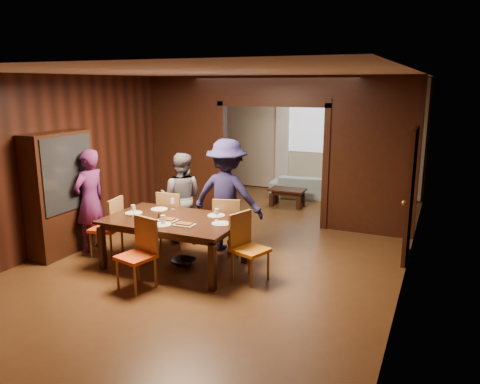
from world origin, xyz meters
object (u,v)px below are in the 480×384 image
at_px(person_navy, 227,196).
at_px(coffee_table, 287,197).
at_px(person_purple, 90,201).
at_px(chair_near, 136,255).
at_px(hutch, 60,194).
at_px(chair_far_l, 174,218).
at_px(chair_left, 106,227).
at_px(chair_far_r, 228,225).
at_px(dining_table, 175,242).
at_px(sofa, 310,187).
at_px(chair_right, 250,248).
at_px(person_grey, 181,198).

bearing_deg(person_navy, coffee_table, -92.06).
height_order(person_purple, chair_near, person_purple).
bearing_deg(person_navy, hutch, 24.02).
xyz_separation_m(person_purple, chair_near, (1.60, -0.96, -0.37)).
xyz_separation_m(person_navy, chair_far_l, (-0.94, -0.14, -0.45)).
relative_size(person_navy, coffee_table, 2.35).
distance_m(chair_left, chair_far_r, 1.99).
height_order(dining_table, chair_near, chair_near).
relative_size(chair_left, hutch, 0.48).
height_order(dining_table, coffee_table, dining_table).
relative_size(sofa, hutch, 0.94).
relative_size(coffee_table, chair_near, 0.82).
distance_m(sofa, chair_right, 5.19).
height_order(person_grey, chair_near, person_grey).
bearing_deg(hutch, chair_left, 12.99).
bearing_deg(hutch, dining_table, 6.25).
bearing_deg(chair_right, chair_left, 109.58).
bearing_deg(chair_far_l, hutch, 30.89).
xyz_separation_m(coffee_table, chair_far_r, (0.08, -3.33, 0.28)).
bearing_deg(chair_near, sofa, 96.59).
bearing_deg(person_purple, chair_far_l, 128.60).
xyz_separation_m(person_purple, chair_right, (2.92, -0.08, -0.37)).
xyz_separation_m(chair_far_l, chair_far_r, (1.03, -0.01, 0.00)).
bearing_deg(chair_far_r, hutch, 5.45).
distance_m(person_grey, chair_far_l, 0.39).
bearing_deg(coffee_table, dining_table, -96.05).
bearing_deg(chair_left, person_navy, 111.32).
xyz_separation_m(coffee_table, chair_right, (0.83, -4.17, 0.28)).
bearing_deg(chair_right, chair_near, 142.66).
relative_size(person_grey, hutch, 0.79).
bearing_deg(chair_right, person_navy, 59.05).
bearing_deg(coffee_table, person_purple, -117.05).
height_order(sofa, chair_left, chair_left).
distance_m(sofa, chair_far_r, 4.32).
xyz_separation_m(chair_far_l, chair_near, (0.46, -1.73, 0.00)).
relative_size(person_purple, person_grey, 1.08).
bearing_deg(chair_left, chair_near, 45.26).
relative_size(chair_right, chair_far_l, 1.00).
relative_size(person_navy, chair_near, 1.94).
xyz_separation_m(person_navy, chair_left, (-1.70, -1.02, -0.45)).
bearing_deg(chair_near, person_purple, 162.65).
bearing_deg(coffee_table, chair_left, -112.11).
xyz_separation_m(person_navy, hutch, (-2.44, -1.19, 0.06)).
height_order(person_grey, chair_far_l, person_grey).
relative_size(chair_left, chair_near, 1.00).
bearing_deg(chair_far_r, person_purple, 2.45).
relative_size(sofa, dining_table, 0.93).
bearing_deg(person_purple, coffee_table, 157.43).
bearing_deg(dining_table, coffee_table, 83.95).
bearing_deg(chair_far_l, person_navy, -175.59).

